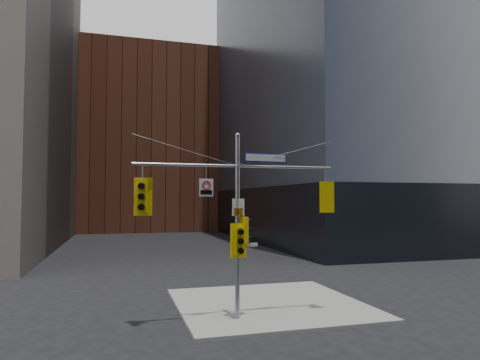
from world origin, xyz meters
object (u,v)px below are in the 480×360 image
signal_assembly (237,207)px  regulatory_sign_arm (206,187)px  traffic_light_west_arm (142,197)px  street_sign_blade (266,158)px  traffic_light_pole_front (239,241)px  traffic_light_east_arm (326,197)px  traffic_light_pole_side (245,230)px

signal_assembly → regulatory_sign_arm: (-1.24, -0.02, 0.75)m
traffic_light_west_arm → street_sign_blade: size_ratio=0.78×
signal_assembly → traffic_light_pole_front: signal_assembly is taller
signal_assembly → street_sign_blade: signal_assembly is taller
traffic_light_east_arm → traffic_light_pole_front: bearing=13.0°
traffic_light_east_arm → signal_assembly: bearing=8.9°
signal_assembly → regulatory_sign_arm: signal_assembly is taller
signal_assembly → traffic_light_west_arm: signal_assembly is taller
traffic_light_west_arm → traffic_light_pole_side: bearing=11.9°
traffic_light_pole_side → traffic_light_pole_front: size_ratio=0.76×
traffic_light_pole_front → regulatory_sign_arm: size_ratio=1.91×
traffic_light_pole_front → signal_assembly: bearing=92.0°
traffic_light_west_arm → street_sign_blade: bearing=11.9°
traffic_light_pole_side → street_sign_blade: street_sign_blade is taller
signal_assembly → traffic_light_east_arm: bearing=0.0°
traffic_light_east_arm → regulatory_sign_arm: regulatory_sign_arm is taller
signal_assembly → traffic_light_pole_side: size_ratio=7.98×
signal_assembly → traffic_light_pole_front: 1.32m
traffic_light_east_arm → traffic_light_pole_front: size_ratio=0.97×
traffic_light_pole_side → signal_assembly: bearing=86.9°
traffic_light_pole_side → traffic_light_east_arm: bearing=-95.1°
traffic_light_west_arm → traffic_light_pole_side: size_ratio=1.40×
traffic_light_pole_front → traffic_light_west_arm: bearing=177.5°
traffic_light_pole_side → traffic_light_west_arm: bearing=85.0°
traffic_light_pole_side → traffic_light_pole_front: 0.58m
traffic_light_pole_front → regulatory_sign_arm: 2.41m
signal_assembly → traffic_light_east_arm: (3.78, 0.00, 0.38)m
signal_assembly → regulatory_sign_arm: size_ratio=11.66×
traffic_light_west_arm → traffic_light_pole_front: bearing=7.5°
traffic_light_pole_side → regulatory_sign_arm: (-1.56, -0.03, 1.66)m
signal_assembly → traffic_light_east_arm: signal_assembly is taller
traffic_light_west_arm → traffic_light_pole_side: (3.94, -0.00, -1.28)m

